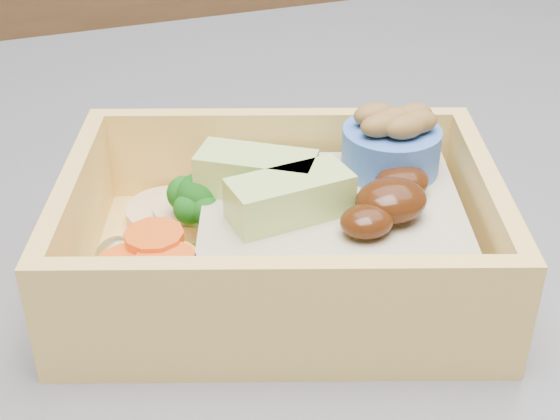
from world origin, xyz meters
name	(u,v)px	position (x,y,z in m)	size (l,w,h in m)	color
bento_box	(293,231)	(0.11, -0.09, 0.95)	(0.24, 0.21, 0.08)	#F2C764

